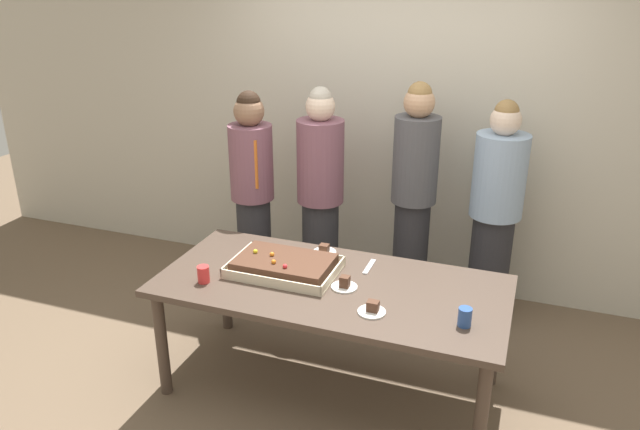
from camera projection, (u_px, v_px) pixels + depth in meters
The scene contains 14 objects.
ground_plane at pixel (330, 387), 3.76m from camera, with size 12.00×12.00×0.00m, color brown.
interior_back_panel at pixel (401, 99), 4.60m from camera, with size 8.00×0.12×3.00m, color beige.
party_table at pixel (331, 294), 3.52m from camera, with size 2.01×0.94×0.73m.
sheet_cake at pixel (284, 265), 3.61m from camera, with size 0.63×0.42×0.11m.
plated_slice_near_left at pixel (372, 309), 3.18m from camera, with size 0.15×0.15×0.07m.
plated_slice_near_right at pixel (324, 251), 3.86m from camera, with size 0.15×0.15×0.06m.
plated_slice_far_left at pixel (344, 285), 3.43m from camera, with size 0.15×0.15×0.08m.
drink_cup_nearest at pixel (203, 274), 3.49m from camera, with size 0.07×0.07×0.10m, color red.
drink_cup_middle at pixel (465, 317), 3.05m from camera, with size 0.07×0.07×0.10m, color #2D5199.
cake_server_utensil at pixel (369, 267), 3.68m from camera, with size 0.03×0.20×0.01m, color silver.
person_serving_front at pixel (320, 196), 4.44m from camera, with size 0.34×0.34×1.67m.
person_green_shirt_behind at pixel (414, 196), 4.34m from camera, with size 0.32×0.32×1.72m.
person_striped_tie_right at pixel (495, 212), 4.23m from camera, with size 0.36×0.36×1.63m.
person_far_right_suit at pixel (253, 194), 4.50m from camera, with size 0.32×0.32×1.63m.
Camera 1 is at (1.01, -2.92, 2.40)m, focal length 33.98 mm.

